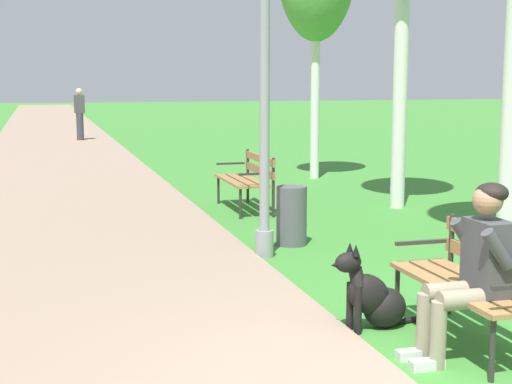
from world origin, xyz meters
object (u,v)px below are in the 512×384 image
park_bench_near (477,276)px  pedestrian_distant (80,114)px  lamp_post_near (265,77)px  dog_black (374,297)px  person_seated_on_near_bench (474,265)px  park_bench_mid (248,176)px  litter_bin (292,216)px

park_bench_near → pedestrian_distant: size_ratio=0.91×
lamp_post_near → dog_black: bearing=-87.1°
person_seated_on_near_bench → pedestrian_distant: bearing=94.7°
park_bench_mid → person_seated_on_near_bench: bearing=-91.0°
park_bench_mid → dog_black: size_ratio=1.80×
dog_black → lamp_post_near: 3.11m
person_seated_on_near_bench → park_bench_near: bearing=53.8°
litter_bin → person_seated_on_near_bench: bearing=-89.5°
pedestrian_distant → lamp_post_near: bearing=-86.1°
litter_bin → pedestrian_distant: (-1.61, 16.12, 0.49)m
dog_black → pedestrian_distant: 19.27m
lamp_post_near → park_bench_near: bearing=-76.9°
dog_black → lamp_post_near: (-0.13, 2.59, 1.71)m
litter_bin → dog_black: bearing=-96.5°
park_bench_near → dog_black: (-0.59, 0.51, -0.25)m
park_bench_near → person_seated_on_near_bench: person_seated_on_near_bench is taller
park_bench_mid → pedestrian_distant: pedestrian_distant is taller
dog_black → litter_bin: bearing=83.5°
lamp_post_near → pedestrian_distant: bearing=93.9°
person_seated_on_near_bench → dog_black: (-0.38, 0.79, -0.42)m
park_bench_near → person_seated_on_near_bench: (-0.21, -0.28, 0.17)m
dog_black → lamp_post_near: bearing=92.9°
park_bench_near → litter_bin: (-0.24, 3.61, -0.16)m
park_bench_mid → lamp_post_near: (-0.63, -3.00, 1.46)m
litter_bin → park_bench_mid: bearing=86.7°
park_bench_near → dog_black: 0.82m
park_bench_near → dog_black: size_ratio=1.80×
park_bench_near → litter_bin: park_bench_near is taller
dog_black → lamp_post_near: size_ratio=0.22×
litter_bin → pedestrian_distant: bearing=95.7°
person_seated_on_near_bench → litter_bin: bearing=90.5°
person_seated_on_near_bench → lamp_post_near: size_ratio=0.33×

